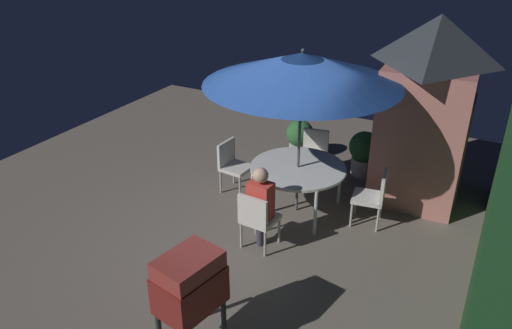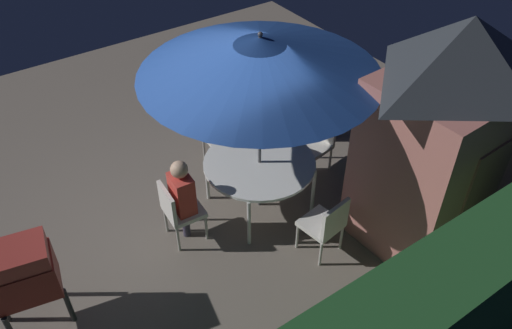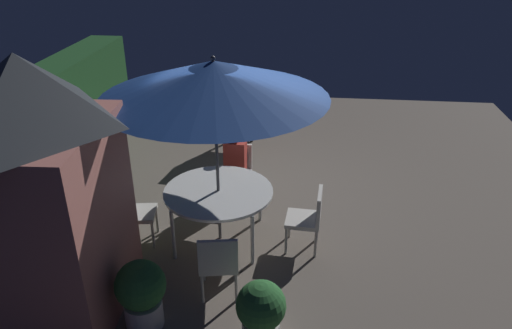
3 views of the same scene
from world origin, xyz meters
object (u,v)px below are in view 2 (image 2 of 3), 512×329
Objects in this scene: person_in_red at (182,192)px; chair_toward_hedge at (317,140)px; garden_shed at (442,135)px; patio_table at (259,165)px; potted_plant_by_grill at (326,114)px; chair_far_side at (326,224)px; chair_near_shed at (178,209)px; bbq_grill at (20,273)px; chair_toward_house at (218,130)px; potted_plant_by_shed at (379,156)px; patio_umbrella at (260,56)px.

chair_toward_hedge is at bearing -176.86° from person_in_red.
garden_shed reaches higher than patio_table.
potted_plant_by_grill is (-0.32, -2.34, -1.12)m from garden_shed.
chair_near_shed is at bearing -42.21° from chair_far_side.
garden_shed reaches higher than potted_plant_by_grill.
bbq_grill is 1.33× the size of chair_toward_house.
chair_toward_hedge is 0.88m from potted_plant_by_grill.
potted_plant_by_shed reaches higher than potted_plant_by_grill.
chair_far_side and chair_toward_house have the same top height.
potted_plant_by_grill is at bearing -157.58° from patio_table.
chair_toward_house is at bearing -156.61° from bbq_grill.
patio_table is 1.14m from person_in_red.
chair_far_side is 0.71× the size of person_in_red.
patio_table is 1.85m from potted_plant_by_shed.
chair_toward_hedge is at bearing -177.10° from chair_near_shed.
chair_far_side is at bearing 137.79° from chair_near_shed.
patio_umbrella is 2.24m from chair_toward_house.
potted_plant_by_grill is (-1.77, 0.49, -0.10)m from chair_toward_house.
garden_shed reaches higher than potted_plant_by_shed.
bbq_grill is at bearing 4.52° from chair_toward_hedge.
patio_table is at bearing 85.72° from chair_toward_house.
patio_table is 1.23m from chair_far_side.
chair_near_shed is at bearing -3.72° from patio_umbrella.
garden_shed is 2.34m from patio_table.
bbq_grill is (3.15, 0.14, 0.11)m from patio_table.
person_in_red is at bearing -3.72° from patio_umbrella.
patio_umbrella is 3.44× the size of potted_plant_by_shed.
bbq_grill is (4.69, -1.43, -0.69)m from garden_shed.
chair_toward_house is at bearing -87.93° from chair_far_side.
patio_umbrella is 2.42× the size of bbq_grill.
bbq_grill is at bearing -16.91° from garden_shed.
patio_table is at bearing -45.53° from garden_shed.
potted_plant_by_grill is (-0.12, -1.33, -0.04)m from potted_plant_by_shed.
bbq_grill is at bearing 6.11° from person_in_red.
garden_shed is 2.00× the size of patio_table.
garden_shed is 3.89× the size of potted_plant_by_grill.
person_in_red is (1.23, 1.19, 0.26)m from chair_toward_house.
chair_near_shed reaches higher than potted_plant_by_grill.
person_in_red reaches higher than patio_table.
patio_umbrella is 3.22× the size of chair_toward_house.
patio_table is 0.52× the size of patio_umbrella.
chair_near_shed is 1.89m from chair_far_side.
bbq_grill is at bearing 23.39° from chair_toward_house.
patio_table is (1.54, -1.57, -0.80)m from garden_shed.
patio_umbrella is at bearing 22.42° from potted_plant_by_grill.
chair_toward_house is at bearing -94.28° from patio_umbrella.
garden_shed is at bearing 149.15° from chair_near_shed.
patio_table is 2.04m from potted_plant_by_grill.
person_in_red is at bearing -31.56° from garden_shed.
person_in_red reaches higher than chair_far_side.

